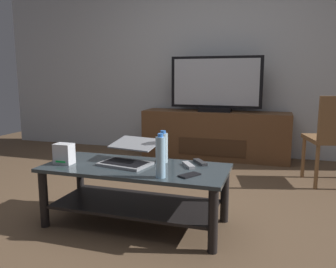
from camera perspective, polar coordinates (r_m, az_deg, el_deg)
The scene contains 13 objects.
ground_plane at distance 2.69m, azimuth -0.70°, elevation -13.20°, with size 7.68×7.68×0.00m, color brown.
back_wall at distance 4.68m, azimuth 8.25°, elevation 13.94°, with size 6.40×0.12×2.80m, color silver.
coffee_table at distance 2.43m, azimuth -5.45°, elevation -8.38°, with size 1.28×0.56×0.42m.
media_cabinet at distance 4.41m, azimuth 7.83°, elevation -0.13°, with size 1.85×0.44×0.60m.
television at distance 4.32m, azimuth 7.97°, elevation 8.08°, with size 1.14×0.20×0.69m.
dining_chair at distance 3.57m, azimuth 26.16°, elevation -0.18°, with size 0.53×0.53×0.87m.
laptop at distance 2.46m, azimuth -6.48°, elevation -3.55°, with size 0.40×0.42×0.16m.
router_box at distance 2.54m, azimuth -16.97°, elevation -3.17°, with size 0.13×0.10×0.15m.
water_bottle_near at distance 2.46m, azimuth -0.83°, elevation -2.26°, with size 0.07×0.07×0.23m.
water_bottle_far at distance 2.09m, azimuth -1.26°, elevation -3.85°, with size 0.06×0.06×0.27m.
cell_phone at distance 2.16m, azimuth 3.62°, elevation -6.87°, with size 0.07×0.14×0.01m, color black.
tv_remote at distance 2.46m, azimuth 5.40°, elevation -4.72°, with size 0.04×0.16×0.02m, color #2D2D30.
soundbar_remote at distance 2.37m, azimuth 3.44°, elevation -5.21°, with size 0.04×0.16×0.02m, color #99999E.
Camera 1 is at (0.78, -2.35, 1.04)m, focal length 36.48 mm.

